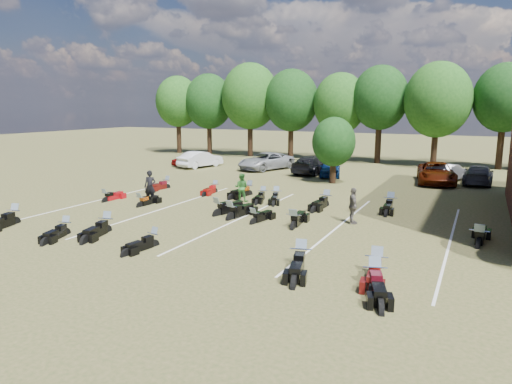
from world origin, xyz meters
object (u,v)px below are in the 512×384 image
Objects in this scene: motorcycle_0 at (15,224)px; car_4 at (330,168)px; person_grey at (353,206)px; person_green at (241,187)px; person_black at (150,187)px; motorcycle_3 at (154,246)px; car_0 at (190,159)px; motorcycle_14 at (167,188)px; motorcycle_7 at (106,202)px.

car_4 is at bearing 51.79° from motorcycle_0.
motorcycle_0 is at bearing 90.10° from person_grey.
person_green is 0.69× the size of motorcycle_0.
person_black is 1.08× the size of person_grey.
motorcycle_3 is (-6.41, -7.34, -0.90)m from person_grey.
person_black reaches higher than motorcycle_0.
car_0 is 22.99m from motorcycle_0.
motorcycle_3 is at bearing -108.04° from car_4.
motorcycle_0 reaches higher than motorcycle_3.
motorcycle_3 is at bearing -68.13° from person_black.
person_black is 0.78× the size of motorcycle_0.
person_grey is at bearing 55.82° from motorcycle_3.
person_grey is at bearing 11.28° from motorcycle_0.
car_0 is at bearing -56.61° from person_green.
person_grey is 0.90× the size of motorcycle_3.
person_grey is at bearing -15.62° from person_black.
motorcycle_14 is at bearing 48.35° from person_grey.
motorcycle_7 is (-9.08, -15.97, -0.68)m from car_4.
motorcycle_14 is at bearing 71.55° from motorcycle_0.
motorcycle_3 is at bearing 84.96° from person_green.
person_green is (12.47, -12.69, 0.21)m from car_0.
car_0 is 2.21× the size of person_green.
car_0 reaches higher than motorcycle_14.
car_0 is 17.80m from person_green.
person_black is (7.78, -15.48, 0.33)m from car_0.
car_4 reaches higher than motorcycle_7.
car_4 is 2.00× the size of motorcycle_3.
person_black is 12.14m from person_grey.
person_black is 8.95m from motorcycle_3.
person_grey is 9.79m from motorcycle_3.
motorcycle_0 is at bearing -172.11° from motorcycle_3.
car_4 is 18.39m from motorcycle_7.
person_black reaches higher than person_green.
motorcycle_0 is 1.24× the size of motorcycle_7.
person_black is at bearing -157.67° from motorcycle_7.
car_0 is at bearing 161.89° from car_4.
car_4 is 2.32× the size of person_green.
person_black is (-6.47, -14.96, 0.29)m from car_4.
motorcycle_7 is at bearing 16.33° from person_green.
motorcycle_7 reaches higher than motorcycle_3.
person_green reaches higher than motorcycle_14.
motorcycle_7 is at bearing -177.02° from person_black.
motorcycle_3 is 10.15m from motorcycle_7.
person_grey is 14.85m from motorcycle_7.
motorcycle_14 is (-2.16, 4.37, -0.98)m from person_black.
person_black reaches higher than car_0.
person_grey is (12.12, 0.52, -0.07)m from person_black.
motorcycle_0 is at bearing -58.92° from car_0.
car_4 is 16.30m from person_black.
motorcycle_0 is at bearing 89.82° from motorcycle_7.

